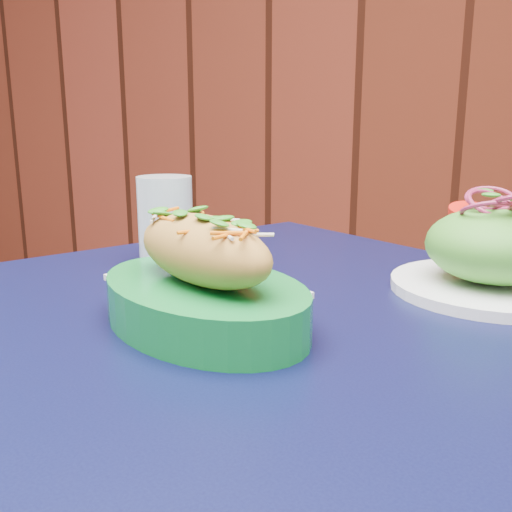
% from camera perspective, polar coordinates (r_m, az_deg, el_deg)
% --- Properties ---
extents(cafe_table, '(1.06, 1.06, 0.75)m').
position_cam_1_polar(cafe_table, '(0.59, -0.80, -14.75)').
color(cafe_table, black).
rests_on(cafe_table, ground).
extents(banh_mi_basket, '(0.29, 0.25, 0.11)m').
position_cam_1_polar(banh_mi_basket, '(0.54, -5.31, -2.59)').
color(banh_mi_basket, '#0F732E').
rests_on(banh_mi_basket, cafe_table).
extents(salad_plate, '(0.22, 0.22, 0.12)m').
position_cam_1_polar(salad_plate, '(0.69, 22.77, 0.27)').
color(salad_plate, white).
rests_on(salad_plate, cafe_table).
extents(water_glass, '(0.07, 0.07, 0.12)m').
position_cam_1_polar(water_glass, '(0.77, -9.03, 3.50)').
color(water_glass, silver).
rests_on(water_glass, cafe_table).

